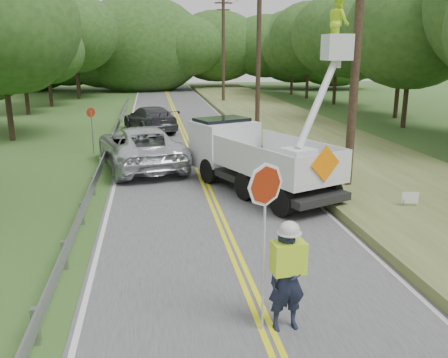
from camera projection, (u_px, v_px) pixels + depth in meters
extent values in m
plane|color=#385522|center=(278.00, 357.00, 8.01)|extent=(140.00, 140.00, 0.00)
cube|color=#48484A|center=(197.00, 165.00, 21.36)|extent=(7.20, 96.00, 0.02)
cube|color=yellow|center=(195.00, 165.00, 21.34)|extent=(0.12, 96.00, 0.00)
cube|color=yellow|center=(199.00, 164.00, 21.37)|extent=(0.12, 96.00, 0.00)
cube|color=silver|center=(119.00, 167.00, 20.85)|extent=(0.12, 96.00, 0.00)
cube|color=silver|center=(272.00, 162.00, 21.86)|extent=(0.12, 96.00, 0.00)
cube|color=gray|center=(36.00, 326.00, 8.27)|extent=(0.12, 0.14, 0.70)
cube|color=gray|center=(65.00, 255.00, 11.13)|extent=(0.12, 0.14, 0.70)
cube|color=gray|center=(82.00, 213.00, 13.99)|extent=(0.12, 0.14, 0.70)
cube|color=gray|center=(93.00, 186.00, 16.85)|extent=(0.12, 0.14, 0.70)
cube|color=gray|center=(101.00, 166.00, 19.72)|extent=(0.12, 0.14, 0.70)
cube|color=gray|center=(107.00, 151.00, 22.58)|extent=(0.12, 0.14, 0.70)
cube|color=gray|center=(112.00, 140.00, 25.44)|extent=(0.12, 0.14, 0.70)
cube|color=gray|center=(116.00, 131.00, 28.30)|extent=(0.12, 0.14, 0.70)
cube|color=gray|center=(119.00, 123.00, 31.16)|extent=(0.12, 0.14, 0.70)
cube|color=gray|center=(121.00, 117.00, 34.02)|extent=(0.12, 0.14, 0.70)
cube|color=gray|center=(123.00, 112.00, 36.88)|extent=(0.12, 0.14, 0.70)
cube|color=gray|center=(125.00, 108.00, 39.74)|extent=(0.12, 0.14, 0.70)
cube|color=gray|center=(127.00, 104.00, 42.60)|extent=(0.12, 0.14, 0.70)
cube|color=gray|center=(107.00, 150.00, 21.57)|extent=(0.05, 48.00, 0.34)
cylinder|color=black|center=(357.00, 50.00, 16.01)|extent=(0.30, 0.30, 10.00)
cylinder|color=black|center=(259.00, 50.00, 30.31)|extent=(0.30, 0.30, 10.00)
cylinder|color=black|center=(223.00, 50.00, 44.62)|extent=(0.30, 0.30, 10.00)
cube|color=black|center=(223.00, 3.00, 43.52)|extent=(1.60, 0.12, 0.12)
cube|color=black|center=(223.00, 10.00, 43.67)|extent=(1.20, 0.10, 0.10)
cube|color=#4D5E2C|center=(347.00, 157.00, 22.36)|extent=(7.00, 96.00, 0.30)
cylinder|color=#332319|center=(9.00, 108.00, 26.70)|extent=(0.32, 0.32, 3.71)
cylinder|color=#332319|center=(27.00, 99.00, 37.75)|extent=(0.32, 0.32, 2.45)
ellipsoid|color=#264617|center=(23.00, 60.00, 36.96)|extent=(5.72, 5.72, 5.04)
cylinder|color=#332319|center=(50.00, 91.00, 43.18)|extent=(0.32, 0.32, 2.88)
ellipsoid|color=#264617|center=(47.00, 51.00, 42.26)|extent=(6.71, 6.71, 5.91)
cylinder|color=#332319|center=(77.00, 80.00, 49.92)|extent=(0.32, 0.32, 3.91)
ellipsoid|color=#264617|center=(74.00, 33.00, 48.67)|extent=(9.11, 9.11, 8.02)
cylinder|color=#332319|center=(79.00, 79.00, 53.73)|extent=(0.32, 0.32, 3.58)
ellipsoid|color=#264617|center=(75.00, 39.00, 52.58)|extent=(8.35, 8.35, 7.35)
cylinder|color=#332319|center=(405.00, 100.00, 31.22)|extent=(0.32, 0.32, 3.61)
ellipsoid|color=#264617|center=(412.00, 30.00, 30.06)|extent=(8.42, 8.42, 7.41)
cylinder|color=#332319|center=(397.00, 96.00, 35.73)|extent=(0.32, 0.32, 3.33)
ellipsoid|color=#264617|center=(402.00, 40.00, 34.66)|extent=(7.77, 7.77, 6.84)
cylinder|color=#332319|center=(357.00, 87.00, 42.35)|extent=(0.32, 0.32, 3.56)
ellipsoid|color=#264617|center=(360.00, 37.00, 41.20)|extent=(8.31, 8.31, 7.31)
cylinder|color=#332319|center=(335.00, 85.00, 44.75)|extent=(0.32, 0.32, 3.68)
ellipsoid|color=#264617|center=(338.00, 35.00, 43.57)|extent=(8.58, 8.58, 7.55)
cylinder|color=#332319|center=(307.00, 81.00, 50.28)|extent=(0.32, 0.32, 3.60)
ellipsoid|color=#264617|center=(309.00, 38.00, 49.12)|extent=(8.40, 8.40, 7.39)
cylinder|color=#332319|center=(292.00, 81.00, 54.96)|extent=(0.32, 0.32, 2.99)
ellipsoid|color=#264617|center=(293.00, 49.00, 54.00)|extent=(6.98, 6.98, 6.14)
ellipsoid|color=#264617|center=(27.00, 46.00, 59.33)|extent=(15.02, 11.27, 11.27)
ellipsoid|color=#264617|center=(66.00, 46.00, 59.41)|extent=(13.15, 9.86, 9.86)
ellipsoid|color=#264617|center=(105.00, 46.00, 59.29)|extent=(13.82, 10.37, 10.37)
ellipsoid|color=#264617|center=(140.00, 46.00, 59.67)|extent=(16.69, 12.52, 12.52)
ellipsoid|color=#264617|center=(185.00, 46.00, 58.80)|extent=(9.95, 7.47, 7.47)
ellipsoid|color=#264617|center=(217.00, 46.00, 62.71)|extent=(12.33, 9.24, 9.24)
ellipsoid|color=#264617|center=(266.00, 46.00, 62.88)|extent=(10.92, 8.19, 8.19)
ellipsoid|color=#264617|center=(297.00, 46.00, 62.60)|extent=(12.72, 9.54, 9.54)
ellipsoid|color=#264617|center=(336.00, 46.00, 61.37)|extent=(13.71, 10.28, 10.28)
imported|color=#191E33|center=(288.00, 280.00, 8.57)|extent=(0.75, 0.53, 1.94)
cube|color=#AED822|center=(288.00, 257.00, 8.45)|extent=(0.63, 0.42, 0.59)
ellipsoid|color=silver|center=(290.00, 229.00, 8.31)|extent=(0.36, 0.36, 0.29)
cylinder|color=#B7B7B7|center=(264.00, 262.00, 8.40)|extent=(0.04, 0.04, 2.72)
cylinder|color=maroon|center=(265.00, 185.00, 8.03)|extent=(0.70, 0.40, 0.78)
cylinder|color=black|center=(282.00, 201.00, 14.60)|extent=(0.65, 1.00, 0.96)
cylinder|color=black|center=(330.00, 192.00, 15.62)|extent=(0.65, 1.00, 0.96)
cylinder|color=black|center=(246.00, 186.00, 16.24)|extent=(0.65, 1.00, 0.96)
cylinder|color=black|center=(291.00, 178.00, 17.26)|extent=(0.65, 1.00, 0.96)
cylinder|color=black|center=(209.00, 171.00, 18.29)|extent=(0.65, 1.00, 0.96)
cylinder|color=black|center=(252.00, 165.00, 19.31)|extent=(0.65, 1.00, 0.96)
cube|color=black|center=(264.00, 178.00, 16.98)|extent=(4.43, 6.71, 0.25)
cube|color=silver|center=(276.00, 169.00, 16.27)|extent=(3.91, 5.13, 0.22)
cube|color=silver|center=(250.00, 158.00, 15.57)|extent=(1.85, 4.26, 0.90)
cube|color=silver|center=(302.00, 151.00, 16.71)|extent=(1.85, 4.26, 0.90)
cube|color=silver|center=(323.00, 168.00, 14.27)|extent=(2.14, 0.95, 0.90)
cube|color=silver|center=(224.00, 144.00, 18.98)|extent=(2.81, 2.63, 1.80)
cube|color=black|center=(222.00, 127.00, 18.98)|extent=(2.35, 1.98, 0.75)
cube|color=silver|center=(298.00, 161.00, 15.24)|extent=(1.18, 1.18, 0.80)
cube|color=silver|center=(337.00, 47.00, 15.88)|extent=(0.85, 0.85, 0.85)
imported|color=#AED822|center=(339.00, 22.00, 15.67)|extent=(0.62, 0.80, 1.65)
cube|color=orange|center=(325.00, 164.00, 14.17)|extent=(1.06, 0.48, 1.13)
imported|color=silver|center=(140.00, 147.00, 20.70)|extent=(4.32, 7.02, 1.82)
imported|color=#3B3C43|center=(150.00, 119.00, 30.02)|extent=(3.86, 5.85, 1.58)
cylinder|color=gray|center=(92.00, 132.00, 23.36)|extent=(0.06, 0.06, 2.16)
cylinder|color=maroon|center=(91.00, 113.00, 23.11)|extent=(0.40, 0.33, 0.49)
cube|color=white|center=(410.00, 198.00, 14.77)|extent=(0.50, 0.14, 0.36)
cylinder|color=gray|center=(403.00, 207.00, 14.82)|extent=(0.02, 0.02, 0.51)
cylinder|color=gray|center=(415.00, 207.00, 14.88)|extent=(0.02, 0.02, 0.51)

